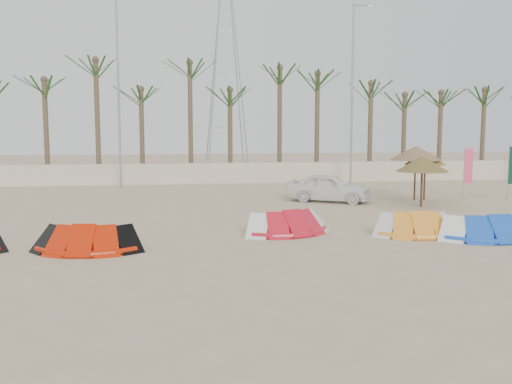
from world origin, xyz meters
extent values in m
plane|color=#C7B690|center=(0.00, 0.00, 0.00)|extent=(120.00, 120.00, 0.00)
cube|color=beige|center=(0.00, 22.00, 0.65)|extent=(60.00, 0.30, 1.30)
cylinder|color=brown|center=(-4.00, 23.50, 3.25)|extent=(0.32, 0.32, 6.50)
ellipsoid|color=#194719|center=(-4.00, 23.50, 6.50)|extent=(4.00, 4.00, 2.40)
cylinder|color=brown|center=(6.00, 23.50, 3.25)|extent=(0.32, 0.32, 6.50)
ellipsoid|color=#194719|center=(6.00, 23.50, 6.50)|extent=(4.00, 4.00, 2.40)
cylinder|color=brown|center=(16.00, 23.50, 3.25)|extent=(0.32, 0.32, 6.50)
ellipsoid|color=#194719|center=(16.00, 23.50, 6.50)|extent=(4.00, 4.00, 2.40)
cylinder|color=#A5A8AD|center=(-6.00, 20.00, 5.50)|extent=(0.14, 0.14, 11.00)
cylinder|color=#A5A8AD|center=(8.00, 20.00, 5.50)|extent=(0.14, 0.14, 11.00)
cylinder|color=#A5A8AD|center=(8.50, 20.00, 10.90)|extent=(1.00, 0.08, 0.08)
cube|color=#A5A8AD|center=(9.00, 20.00, 10.85)|extent=(0.35, 0.14, 0.10)
cylinder|color=red|center=(-5.49, 2.69, 0.10)|extent=(2.82, 0.63, 0.20)
cube|color=black|center=(-6.76, 2.79, 0.25)|extent=(0.76, 1.18, 0.40)
cube|color=black|center=(-4.22, 2.79, 0.25)|extent=(0.76, 1.18, 0.40)
cylinder|color=red|center=(0.94, 4.57, 0.10)|extent=(2.70, 1.18, 0.20)
cube|color=white|center=(-0.33, 4.67, 0.25)|extent=(0.95, 1.24, 0.40)
cube|color=white|center=(2.20, 4.67, 0.25)|extent=(0.95, 1.24, 0.40)
cylinder|color=#FF9B2B|center=(5.11, 3.58, 0.10)|extent=(2.57, 0.36, 0.20)
cube|color=silver|center=(3.96, 3.68, 0.25)|extent=(0.67, 1.14, 0.40)
cube|color=silver|center=(6.27, 3.68, 0.25)|extent=(0.67, 1.14, 0.40)
cylinder|color=blue|center=(7.34, 2.75, 0.10)|extent=(3.30, 0.26, 0.20)
cube|color=white|center=(5.85, 2.85, 0.25)|extent=(0.62, 1.11, 0.40)
cylinder|color=#4C331E|center=(8.91, 12.49, 1.29)|extent=(0.10, 0.10, 2.59)
cone|color=#99754D|center=(8.91, 12.49, 2.34)|extent=(2.53, 2.53, 0.70)
cylinder|color=#4C331E|center=(8.23, 10.21, 1.11)|extent=(0.10, 0.10, 2.21)
cone|color=olive|center=(8.23, 10.21, 1.96)|extent=(2.35, 2.35, 0.70)
cylinder|color=#4C331E|center=(9.39, 12.43, 1.18)|extent=(0.10, 0.10, 2.35)
cone|color=#A57D40|center=(9.39, 12.43, 2.10)|extent=(2.02, 2.02, 0.70)
cylinder|color=#A5A8AD|center=(11.45, 12.42, 1.34)|extent=(0.04, 0.04, 2.68)
cube|color=#FF4371|center=(11.67, 12.42, 1.66)|extent=(0.42, 0.07, 1.74)
cylinder|color=#A5A8AD|center=(13.26, 11.49, 1.41)|extent=(0.04, 0.04, 2.83)
imported|color=white|center=(4.53, 12.45, 0.69)|extent=(4.30, 3.38, 1.37)
camera|label=1|loc=(-2.94, -14.17, 3.69)|focal=40.00mm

